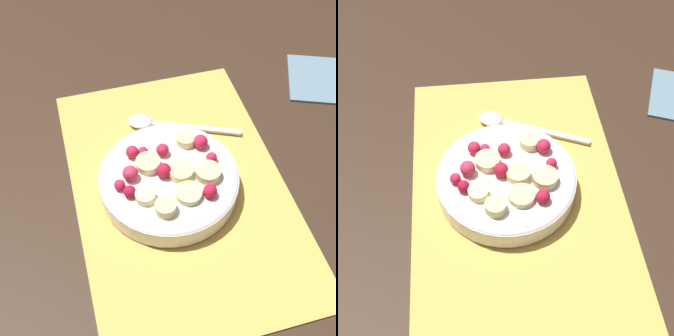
% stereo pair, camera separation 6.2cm
% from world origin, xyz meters
% --- Properties ---
extents(ground_plane, '(3.00, 3.00, 0.00)m').
position_xyz_m(ground_plane, '(0.00, 0.00, 0.00)').
color(ground_plane, '#382619').
extents(placemat, '(0.45, 0.29, 0.01)m').
position_xyz_m(placemat, '(0.00, 0.00, 0.00)').
color(placemat, '#E0B251').
rests_on(placemat, ground_plane).
extents(fruit_bowl, '(0.19, 0.19, 0.05)m').
position_xyz_m(fruit_bowl, '(-0.00, -0.01, 0.03)').
color(fruit_bowl, white).
rests_on(fruit_bowl, placemat).
extents(spoon, '(0.09, 0.17, 0.01)m').
position_xyz_m(spoon, '(-0.12, 0.00, 0.01)').
color(spoon, silver).
rests_on(spoon, placemat).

